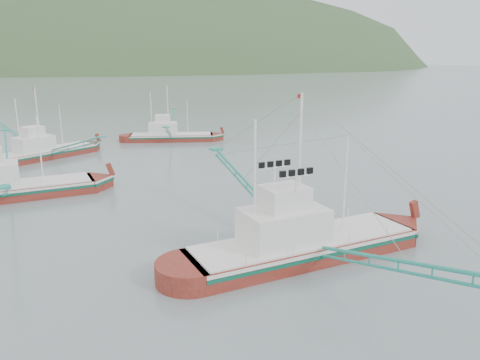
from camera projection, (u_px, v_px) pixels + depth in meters
ground at (290, 244)px, 32.03m from camera, size 1200.00×1200.00×0.00m
main_boat at (301, 231)px, 29.34m from camera, size 15.69×27.51×11.20m
bg_boat_left at (6, 180)px, 41.83m from camera, size 14.99×26.22×10.68m
bg_boat_right at (171, 128)px, 70.46m from camera, size 14.57×20.76×9.08m
bg_boat_far at (43, 144)px, 58.36m from camera, size 13.40×22.81×9.51m
headland_right at (201, 68)px, 505.92m from camera, size 684.00×432.00×306.00m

